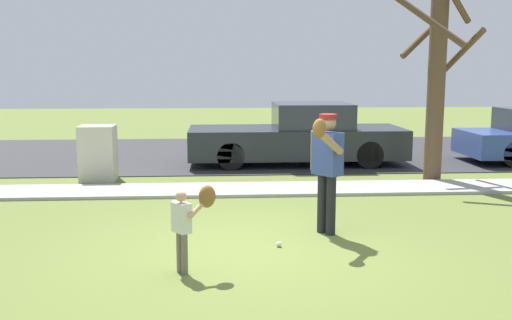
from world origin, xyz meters
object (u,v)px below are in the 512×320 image
Objects in this scene: person_adult at (326,160)px; person_child at (189,217)px; parked_pickup_dark at (299,137)px; utility_cabinet at (98,153)px; baseball at (279,244)px; street_tree_near at (437,76)px.

person_child is at bearing 0.59° from person_adult.
parked_pickup_dark is (2.31, 7.63, 0.01)m from person_child.
person_adult is 5.94m from utility_cabinet.
person_child is at bearing -141.10° from baseball.
street_tree_near reaches higher than parked_pickup_dark.
utility_cabinet is 4.86m from parked_pickup_dark.
person_child is at bearing -69.32° from utility_cabinet.
street_tree_near is at bearing 137.93° from parked_pickup_dark.
person_adult is 5.04m from street_tree_near.
street_tree_near is at bearing -3.66° from utility_cabinet.
parked_pickup_dark is at bearing 79.96° from baseball.
street_tree_near reaches higher than person_adult.
person_adult is 23.03× the size of baseball.
person_child is 13.73× the size of baseball.
baseball is 5.94m from utility_cabinet.
person_child is (-1.84, -1.46, -0.40)m from person_adult.
baseball is at bearing 79.96° from parked_pickup_dark.
baseball is at bearing 1.02° from person_child.
person_child is 7.97m from parked_pickup_dark.
parked_pickup_dark is (-2.52, 2.28, -1.50)m from street_tree_near.
baseball is at bearing -55.93° from utility_cabinet.
person_child is at bearing -132.09° from street_tree_near.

